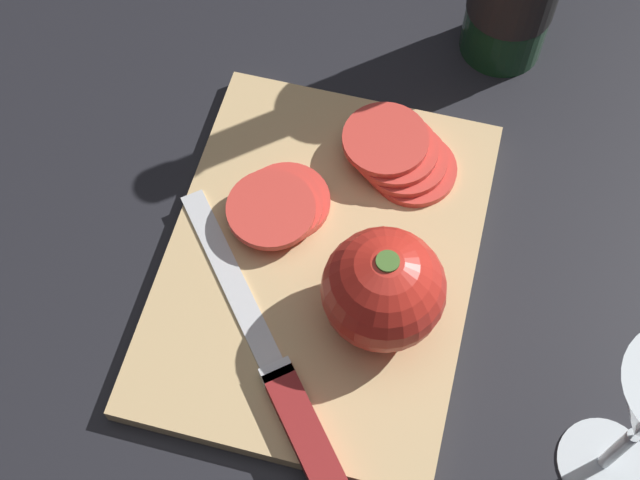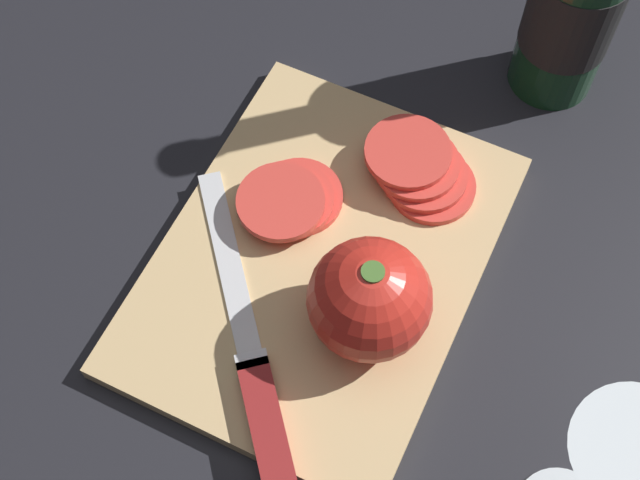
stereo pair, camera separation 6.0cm
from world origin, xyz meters
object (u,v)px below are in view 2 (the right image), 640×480
object	(u,v)px
whole_tomato	(370,300)
knife	(262,407)
wine_glass	(609,476)
tomato_slice_stack_far	(420,169)
tomato_slice_stack_near	(290,199)

from	to	relation	value
whole_tomato	knife	world-z (taller)	whole_tomato
wine_glass	tomato_slice_stack_far	bearing A→B (deg)	43.71
wine_glass	tomato_slice_stack_far	distance (m)	0.29
knife	tomato_slice_stack_near	xyz separation A→B (m)	(0.16, 0.06, 0.00)
whole_tomato	tomato_slice_stack_near	size ratio (longest dim) A/B	1.04
whole_tomato	tomato_slice_stack_near	distance (m)	0.12
knife	tomato_slice_stack_far	distance (m)	0.23
whole_tomato	tomato_slice_stack_far	world-z (taller)	whole_tomato
tomato_slice_stack_near	tomato_slice_stack_far	distance (m)	0.11
whole_tomato	tomato_slice_stack_far	distance (m)	0.14
wine_glass	tomato_slice_stack_far	xyz separation A→B (m)	(0.20, 0.19, -0.09)
wine_glass	tomato_slice_stack_near	bearing A→B (deg)	64.23
wine_glass	tomato_slice_stack_near	size ratio (longest dim) A/B	1.96
tomato_slice_stack_near	knife	bearing A→B (deg)	-160.17
tomato_slice_stack_far	knife	bearing A→B (deg)	173.68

